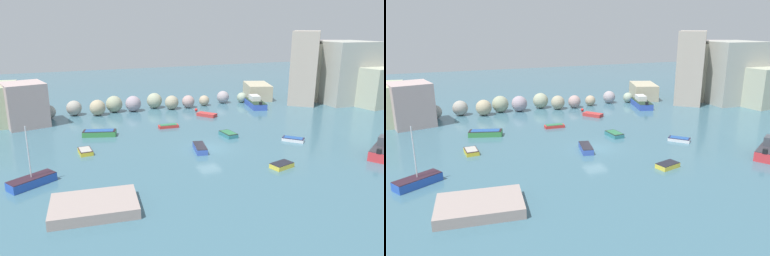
% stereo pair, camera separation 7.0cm
% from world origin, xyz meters
% --- Properties ---
extents(cove_water, '(160.00, 160.00, 0.00)m').
position_xyz_m(cove_water, '(0.00, 0.00, 0.00)').
color(cove_water, '#3F6879').
rests_on(cove_water, ground).
extents(cliff_headland_right, '(22.93, 20.75, 12.52)m').
position_xyz_m(cliff_headland_right, '(31.86, 16.36, 5.07)').
color(cliff_headland_right, '#B0B299').
rests_on(cliff_headland_right, ground).
extents(rock_breakwater, '(37.18, 4.29, 2.62)m').
position_xyz_m(rock_breakwater, '(-2.74, 21.39, 1.15)').
color(rock_breakwater, tan).
rests_on(rock_breakwater, ground).
extents(stone_dock, '(6.87, 5.11, 0.82)m').
position_xyz_m(stone_dock, '(-14.08, -9.93, 0.41)').
color(stone_dock, gray).
rests_on(stone_dock, ground).
extents(channel_buoy, '(0.50, 0.50, 0.50)m').
position_xyz_m(channel_buoy, '(5.65, 17.47, 0.25)').
color(channel_buoy, red).
rests_on(channel_buoy, cove_water).
extents(moored_boat_0, '(2.75, 1.19, 0.45)m').
position_xyz_m(moored_boat_0, '(-1.58, 9.95, 0.21)').
color(moored_boat_0, red).
rests_on(moored_boat_0, cove_water).
extents(moored_boat_1, '(4.20, 3.29, 5.38)m').
position_xyz_m(moored_boat_1, '(-18.53, -3.27, 0.42)').
color(moored_boat_1, blue).
rests_on(moored_boat_1, cove_water).
extents(moored_boat_2, '(1.86, 3.42, 0.66)m').
position_xyz_m(moored_boat_2, '(-1.34, -0.43, 0.33)').
color(moored_boat_2, '#3C5CBB').
rests_on(moored_boat_2, cove_water).
extents(moored_boat_3, '(5.85, 4.58, 2.02)m').
position_xyz_m(moored_boat_3, '(16.36, -9.14, 0.68)').
color(moored_boat_3, red).
rests_on(moored_boat_3, cove_water).
extents(moored_boat_4, '(1.57, 2.63, 0.53)m').
position_xyz_m(moored_boat_4, '(4.15, 3.33, 0.28)').
color(moored_boat_4, teal).
rests_on(moored_boat_4, cove_water).
extents(moored_boat_5, '(2.83, 3.14, 0.51)m').
position_xyz_m(moored_boat_5, '(5.90, 13.80, 0.25)').
color(moored_boat_5, '#C03634').
rests_on(moored_boat_5, cove_water).
extents(moored_boat_6, '(3.84, 6.58, 1.85)m').
position_xyz_m(moored_boat_6, '(16.40, 16.94, 0.68)').
color(moored_boat_6, '#3452B3').
rests_on(moored_boat_6, cove_water).
extents(moored_boat_7, '(4.35, 2.61, 0.73)m').
position_xyz_m(moored_boat_7, '(-10.87, 9.55, 0.38)').
color(moored_boat_7, '#3A8945').
rests_on(moored_boat_7, cove_water).
extents(moored_boat_8, '(1.46, 2.32, 0.50)m').
position_xyz_m(moored_boat_8, '(-13.28, 3.47, 0.26)').
color(moored_boat_8, yellow).
rests_on(moored_boat_8, cove_water).
extents(moored_boat_9, '(2.46, 1.79, 0.50)m').
position_xyz_m(moored_boat_9, '(4.17, -7.97, 0.25)').
color(moored_boat_9, yellow).
rests_on(moored_boat_9, cove_water).
extents(moored_boat_10, '(2.62, 2.68, 0.44)m').
position_xyz_m(moored_boat_10, '(10.50, -1.38, 0.23)').
color(moored_boat_10, silver).
rests_on(moored_boat_10, cove_water).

